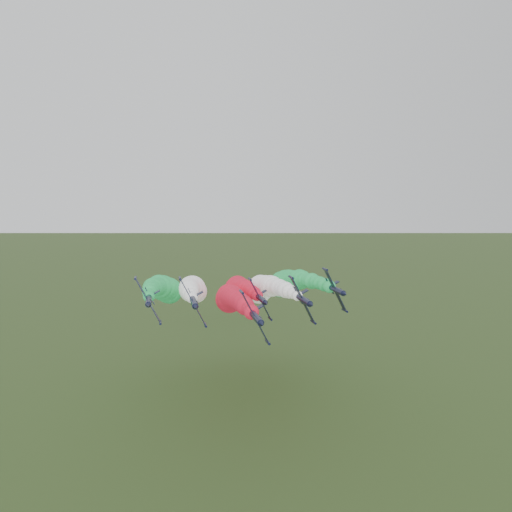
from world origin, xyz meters
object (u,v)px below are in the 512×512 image
(jet_outer_left, at_px, (164,289))
(jet_outer_right, at_px, (287,282))
(jet_trail, at_px, (238,289))
(jet_inner_right, at_px, (263,288))
(jet_inner_left, at_px, (192,289))
(jet_lead, at_px, (231,298))

(jet_outer_left, xyz_separation_m, jet_outer_right, (40.50, 0.27, 0.75))
(jet_trail, bearing_deg, jet_inner_right, -65.30)
(jet_outer_left, bearing_deg, jet_trail, 13.85)
(jet_inner_left, relative_size, jet_outer_right, 0.99)
(jet_trail, bearing_deg, jet_outer_left, -166.15)
(jet_inner_right, distance_m, jet_outer_left, 31.54)
(jet_inner_left, distance_m, jet_inner_right, 22.27)
(jet_outer_right, bearing_deg, jet_outer_left, -179.62)
(jet_inner_left, bearing_deg, jet_outer_right, 13.88)
(jet_inner_right, bearing_deg, jet_lead, -137.53)
(jet_trail, bearing_deg, jet_inner_left, -139.87)
(jet_outer_left, relative_size, jet_trail, 1.01)
(jet_inner_left, xyz_separation_m, jet_inner_right, (22.25, 0.88, -0.60))
(jet_inner_right, xyz_separation_m, jet_outer_left, (-30.81, 6.75, -0.24))
(jet_outer_left, relative_size, jet_outer_right, 1.00)
(jet_inner_right, bearing_deg, jet_trail, 114.70)
(jet_lead, distance_m, jet_inner_right, 16.03)
(jet_inner_right, relative_size, jet_outer_left, 1.00)
(jet_outer_left, height_order, jet_outer_right, jet_outer_right)
(jet_inner_left, distance_m, jet_outer_right, 32.90)
(jet_outer_left, distance_m, jet_trail, 25.69)
(jet_inner_right, height_order, jet_trail, jet_inner_right)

